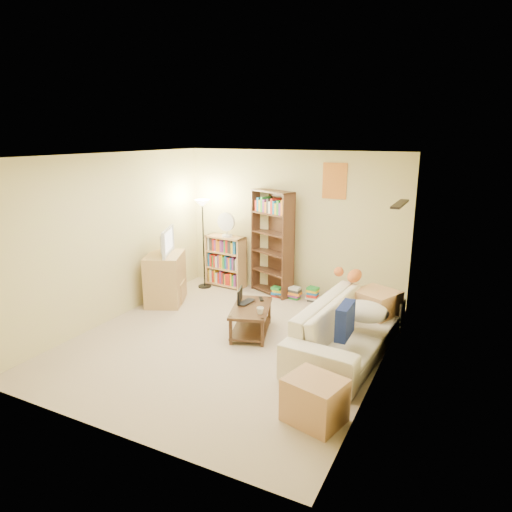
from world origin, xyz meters
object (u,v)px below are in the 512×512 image
coffee_table (251,316)px  tv_stand (165,278)px  laptop (249,303)px  sofa (349,328)px  mug (260,311)px  desk_fan (226,224)px  side_table (376,311)px  television (163,241)px  floor_lamp (203,218)px  tabby_cat (352,275)px  tall_bookshelf (272,240)px  end_cabinet (315,400)px  short_bookshelf (226,261)px

coffee_table → tv_stand: 1.92m
coffee_table → laptop: 0.20m
sofa → mug: (-1.16, -0.24, 0.11)m
tv_stand → desk_fan: size_ratio=1.87×
mug → desk_fan: size_ratio=0.24×
mug → side_table: size_ratio=0.18×
coffee_table → tv_stand: size_ratio=1.22×
television → sofa: bearing=-121.8°
television → floor_lamp: bearing=-33.3°
tabby_cat → television: 3.07m
mug → tall_bookshelf: bearing=109.9°
sofa → tall_bookshelf: tall_bookshelf is taller
sofa → mug: size_ratio=21.78×
tabby_cat → mug: (-0.93, -1.15, -0.31)m
end_cabinet → tabby_cat: bearing=97.5°
coffee_table → tall_bookshelf: size_ratio=0.56×
tall_bookshelf → end_cabinet: tall_bookshelf is taller
laptop → short_bookshelf: 2.05m
end_cabinet → tv_stand: bearing=148.8°
laptop → side_table: bearing=-60.7°
sofa → end_cabinet: (0.10, -1.61, -0.11)m
laptop → desk_fan: desk_fan is taller
television → short_bookshelf: (0.47, 1.20, -0.58)m
mug → television: television is taller
coffee_table → laptop: size_ratio=3.09×
tabby_cat → laptop: (-1.24, -0.87, -0.35)m
tv_stand → end_cabinet: bearing=-55.6°
desk_fan → floor_lamp: size_ratio=0.28×
laptop → television: size_ratio=0.46×
short_bookshelf → floor_lamp: bearing=-138.4°
coffee_table → end_cabinet: size_ratio=1.88×
tv_stand → television: (0.00, 0.00, 0.64)m
sofa → coffee_table: sofa is taller
coffee_table → floor_lamp: (-1.71, 1.44, 1.04)m
tabby_cat → short_bookshelf: size_ratio=0.56×
tall_bookshelf → sofa: bearing=-18.5°
coffee_table → mug: (0.23, -0.18, 0.19)m
side_table → tv_stand: bearing=-173.8°
tv_stand → short_bookshelf: short_bookshelf is taller
tv_stand → tall_bookshelf: bearing=16.6°
coffee_table → desk_fan: size_ratio=2.27×
sofa → tabby_cat: 1.03m
tabby_cat → end_cabinet: tabby_cat is taller
coffee_table → side_table: bearing=10.5°
end_cabinet → mug: bearing=132.7°
coffee_table → side_table: (1.56, 0.85, 0.05)m
tall_bookshelf → short_bookshelf: (-0.93, -0.02, -0.49)m
coffee_table → side_table: 1.78m
tv_stand → television: television is taller
laptop → tv_stand: 1.82m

